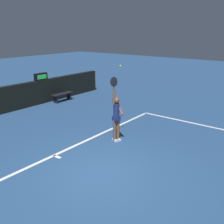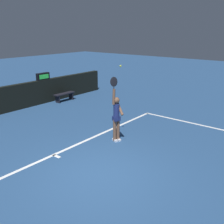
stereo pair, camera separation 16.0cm
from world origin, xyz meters
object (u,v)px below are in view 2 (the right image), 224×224
object	(u,v)px
tennis_player	(116,115)
tennis_ball	(121,66)
courtside_bench_near	(64,95)
speed_display	(43,76)

from	to	relation	value
tennis_player	tennis_ball	distance (m)	1.71
tennis_ball	courtside_bench_near	world-z (taller)	tennis_ball
speed_display	tennis_ball	bearing A→B (deg)	-103.04
tennis_player	courtside_bench_near	size ratio (longest dim) A/B	1.83
speed_display	tennis_player	distance (m)	6.46
tennis_player	courtside_bench_near	bearing A→B (deg)	65.86
tennis_player	tennis_ball	world-z (taller)	tennis_ball
speed_display	tennis_ball	distance (m)	6.54
speed_display	tennis_ball	world-z (taller)	tennis_ball
speed_display	tennis_player	world-z (taller)	tennis_player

